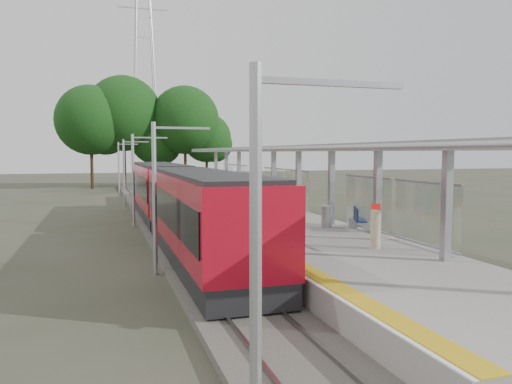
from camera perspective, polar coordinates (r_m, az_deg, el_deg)
ground at (r=14.12m, az=19.24°, el=-13.59°), size 200.00×200.00×0.00m
trackbed at (r=31.23m, az=-10.57°, el=-3.29°), size 3.00×70.00×0.24m
platform at (r=32.02m, az=-2.55°, el=-2.34°), size 6.00×50.00×1.00m
tactile_strip at (r=31.41m, az=-7.06°, el=-1.56°), size 0.60×50.00×0.02m
end_fence at (r=56.34m, az=-9.04°, el=1.70°), size 6.00×0.10×1.20m
train at (r=25.67m, az=-9.21°, el=-0.62°), size 2.74×27.60×3.62m
canopy at (r=28.62m, az=2.50°, el=4.27°), size 3.27×38.00×3.66m
pylon at (r=85.31m, az=-12.68°, el=14.33°), size 8.00×4.00×38.00m
tree_cluster at (r=63.15m, az=-12.76°, el=7.85°), size 21.31×10.20×13.68m
catenary_masts at (r=29.83m, az=-13.70°, el=1.68°), size 2.08×48.16×5.40m
bench_near at (r=21.89m, az=11.59°, el=-2.91°), size 1.00×1.54×1.01m
bench_mid at (r=32.78m, az=0.72°, el=-0.24°), size 0.89×1.74×1.14m
bench_far at (r=42.09m, az=-4.14°, el=0.68°), size 0.66×1.46×0.97m
info_pillar_near at (r=17.84m, az=13.50°, el=-4.13°), size 0.36×0.36×1.58m
info_pillar_far at (r=37.03m, az=-2.20°, el=0.47°), size 0.37×0.37×1.63m
litter_bin at (r=22.49m, az=8.08°, el=-2.80°), size 0.59×0.59×0.96m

